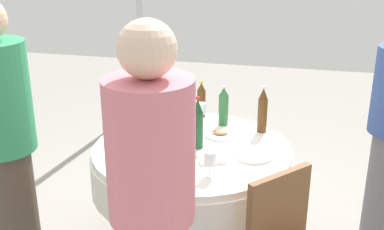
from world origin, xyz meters
TOP-DOWN VIEW (x-y plane):
  - dining_table at (0.00, 0.00)m, footprint 1.25×1.25m
  - bottle_green_mid at (0.12, 0.41)m, footprint 0.07×0.07m
  - bottle_brown_inner at (0.39, 0.35)m, footprint 0.06×0.06m
  - bottle_brown_front at (-0.06, 0.53)m, footprint 0.06×0.06m
  - bottle_dark_green_south at (0.04, 0.00)m, footprint 0.07×0.07m
  - bottle_dark_green_east at (-0.34, -0.06)m, footprint 0.06×0.06m
  - bottle_amber_near at (0.04, -0.40)m, footprint 0.06×0.06m
  - wine_glass_south at (0.18, -0.35)m, footprint 0.07×0.07m
  - wine_glass_east at (-0.04, 0.41)m, footprint 0.07×0.07m
  - wine_glass_near at (-0.43, -0.09)m, footprint 0.07×0.07m
  - wine_glass_north at (-0.03, -0.32)m, footprint 0.06×0.06m
  - wine_glass_outer at (-0.30, 0.05)m, footprint 0.07×0.07m
  - plate_outer at (-0.22, -0.27)m, footprint 0.23×0.23m
  - plate_left at (0.38, -0.04)m, footprint 0.24×0.24m
  - plate_far at (-0.15, 0.24)m, footprint 0.21×0.21m
  - plate_west at (0.14, 0.21)m, footprint 0.21×0.21m
  - spoon_inner at (-0.43, 0.13)m, footprint 0.05×0.18m
  - fork_front at (-0.11, -0.00)m, footprint 0.16×0.10m
  - folded_napkin at (0.15, -0.16)m, footprint 0.20×0.20m
  - person_mid at (-0.85, -0.64)m, footprint 0.34×0.34m
  - person_inner at (0.10, -1.06)m, footprint 0.34×0.34m

SIDE VIEW (x-z plane):
  - dining_table at x=0.00m, z-range 0.22..0.96m
  - spoon_inner at x=-0.43m, z-range 0.74..0.74m
  - fork_front at x=-0.11m, z-range 0.74..0.74m
  - plate_left at x=0.38m, z-range 0.74..0.76m
  - plate_outer at x=-0.22m, z-range 0.74..0.76m
  - plate_west at x=0.14m, z-range 0.73..0.77m
  - plate_far at x=-0.15m, z-range 0.73..0.77m
  - folded_napkin at x=0.15m, z-range 0.74..0.76m
  - wine_glass_south at x=0.18m, z-range 0.77..0.91m
  - wine_glass_near at x=-0.43m, z-range 0.77..0.91m
  - wine_glass_east at x=-0.04m, z-range 0.77..0.91m
  - wine_glass_outer at x=-0.30m, z-range 0.77..0.92m
  - wine_glass_north at x=-0.03m, z-range 0.77..0.92m
  - bottle_dark_green_east at x=-0.34m, z-range 0.73..1.00m
  - bottle_brown_front at x=-0.06m, z-range 0.73..1.00m
  - bottle_green_mid at x=0.12m, z-range 0.73..1.01m
  - bottle_amber_near at x=0.04m, z-range 0.73..1.03m
  - bottle_brown_inner at x=0.39m, z-range 0.73..1.04m
  - person_inner at x=0.10m, z-range 0.04..1.73m
  - person_mid at x=-0.85m, z-range 0.04..1.73m
  - bottle_dark_green_south at x=0.04m, z-range 0.73..1.05m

